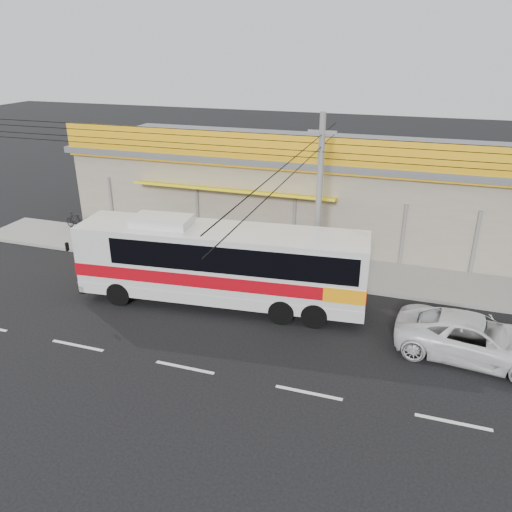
# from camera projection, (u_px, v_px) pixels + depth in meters

# --- Properties ---
(ground) EXTENTS (120.00, 120.00, 0.00)m
(ground) POSITION_uv_depth(u_px,v_px,m) (215.00, 328.00, 17.97)
(ground) COLOR black
(ground) RESTS_ON ground
(sidewalk) EXTENTS (30.00, 3.20, 0.15)m
(sidewalk) POSITION_uv_depth(u_px,v_px,m) (264.00, 262.00, 23.18)
(sidewalk) COLOR gray
(sidewalk) RESTS_ON ground
(lane_markings) EXTENTS (50.00, 0.12, 0.01)m
(lane_markings) POSITION_uv_depth(u_px,v_px,m) (185.00, 368.00, 15.79)
(lane_markings) COLOR silver
(lane_markings) RESTS_ON ground
(storefront_building) EXTENTS (22.60, 9.20, 5.70)m
(storefront_building) POSITION_uv_depth(u_px,v_px,m) (294.00, 185.00, 27.14)
(storefront_building) COLOR gray
(storefront_building) RESTS_ON ground
(coach_bus) EXTENTS (11.21, 3.34, 3.40)m
(coach_bus) POSITION_uv_depth(u_px,v_px,m) (225.00, 261.00, 18.99)
(coach_bus) COLOR silver
(coach_bus) RESTS_ON ground
(motorbike_red) EXTENTS (1.88, 0.89, 0.95)m
(motorbike_red) POSITION_uv_depth(u_px,v_px,m) (124.00, 226.00, 26.14)
(motorbike_red) COLOR #942A0A
(motorbike_red) RESTS_ON sidewalk
(motorbike_dark) EXTENTS (1.59, 0.86, 0.92)m
(motorbike_dark) POSITION_uv_depth(u_px,v_px,m) (75.00, 221.00, 26.88)
(motorbike_dark) COLOR black
(motorbike_dark) RESTS_ON sidewalk
(white_car) EXTENTS (5.19, 2.82, 1.38)m
(white_car) POSITION_uv_depth(u_px,v_px,m) (475.00, 338.00, 16.08)
(white_car) COLOR silver
(white_car) RESTS_ON ground
(utility_pole) EXTENTS (34.00, 14.00, 7.17)m
(utility_pole) POSITION_uv_depth(u_px,v_px,m) (322.00, 147.00, 18.52)
(utility_pole) COLOR slate
(utility_pole) RESTS_ON ground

